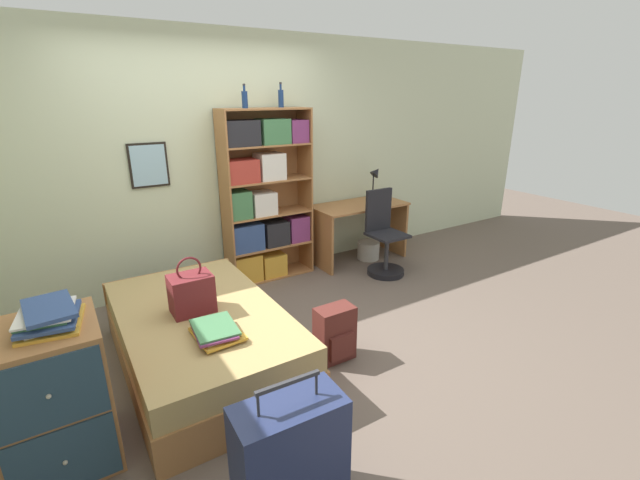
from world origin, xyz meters
name	(u,v)px	position (x,y,z in m)	size (l,w,h in m)	color
ground_plane	(276,341)	(0.00, 0.00, 0.00)	(14.00, 14.00, 0.00)	#66564C
wall_back	(207,164)	(0.00, 1.49, 1.30)	(10.00, 0.09, 2.60)	beige
bed	(202,337)	(-0.61, 0.02, 0.23)	(1.11, 1.83, 0.46)	#A36B3D
handbag	(191,293)	(-0.65, 0.02, 0.61)	(0.30, 0.22, 0.43)	maroon
book_stack_on_bed	(216,332)	(-0.63, -0.41, 0.50)	(0.31, 0.37, 0.08)	#7A336B
suitcase	(290,458)	(-0.62, -1.42, 0.32)	(0.55, 0.28, 0.76)	navy
dresser	(55,398)	(-1.55, -0.48, 0.42)	(0.53, 0.57, 0.85)	#A36B3D
magazine_pile_on_dresser	(48,316)	(-1.50, -0.46, 0.90)	(0.33, 0.40, 0.10)	gold
bookcase	(262,200)	(0.50, 1.27, 0.90)	(0.96, 0.33, 1.84)	#A36B3D
bottle_green	(245,99)	(0.36, 1.26, 1.93)	(0.06, 0.06, 0.23)	navy
bottle_brown	(281,98)	(0.78, 1.29, 1.94)	(0.06, 0.06, 0.25)	navy
desk	(359,221)	(1.72, 1.15, 0.50)	(1.15, 0.57, 0.71)	#A36B3D
desk_lamp	(375,177)	(2.03, 1.23, 1.00)	(0.19, 0.14, 0.43)	black
desk_chair	(384,246)	(1.71, 0.65, 0.33)	(0.42, 0.42, 0.97)	black
backpack	(335,334)	(0.28, -0.47, 0.22)	(0.30, 0.21, 0.44)	#56231E
waste_bin	(368,250)	(1.85, 1.09, 0.11)	(0.28, 0.28, 0.22)	#B7B2A8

